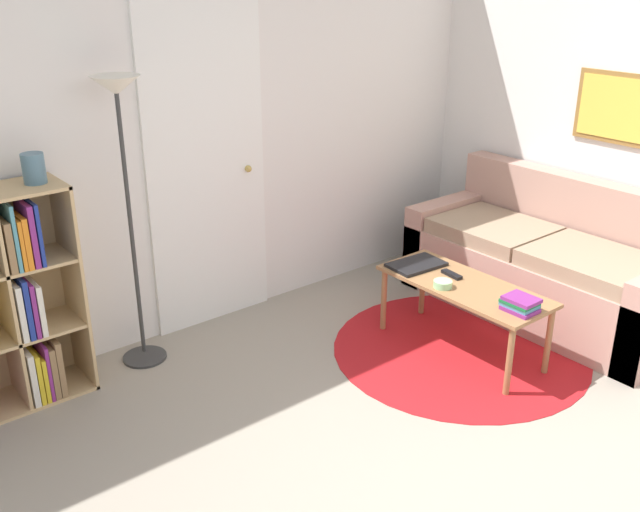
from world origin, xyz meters
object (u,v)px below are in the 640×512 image
object	(u,v)px
floor_lamp	(121,136)
vase_on_shelf	(34,168)
laptop	(416,265)
coffee_table	(464,292)
couch	(549,268)
bowl	(443,284)

from	to	relation	value
floor_lamp	vase_on_shelf	xyz separation A→B (m)	(-0.46, 0.02, -0.10)
laptop	coffee_table	bearing A→B (deg)	-85.80
coffee_table	laptop	world-z (taller)	laptop
couch	laptop	world-z (taller)	couch
bowl	vase_on_shelf	distance (m)	2.30
laptop	vase_on_shelf	xyz separation A→B (m)	(-1.98, 0.77, 0.80)
floor_lamp	vase_on_shelf	bearing A→B (deg)	177.78
coffee_table	vase_on_shelf	size ratio (longest dim) A/B	6.93
laptop	couch	bearing A→B (deg)	-21.32
laptop	bowl	bearing A→B (deg)	-109.14
bowl	vase_on_shelf	size ratio (longest dim) A/B	0.72
floor_lamp	vase_on_shelf	distance (m)	0.48
coffee_table	vase_on_shelf	world-z (taller)	vase_on_shelf
floor_lamp	laptop	world-z (taller)	floor_lamp
laptop	vase_on_shelf	size ratio (longest dim) A/B	2.35
couch	coffee_table	distance (m)	0.89
floor_lamp	vase_on_shelf	world-z (taller)	floor_lamp
coffee_table	couch	bearing A→B (deg)	0.44
floor_lamp	laptop	size ratio (longest dim) A/B	4.64
vase_on_shelf	bowl	bearing A→B (deg)	-30.12
coffee_table	vase_on_shelf	distance (m)	2.46
bowl	couch	bearing A→B (deg)	-2.31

